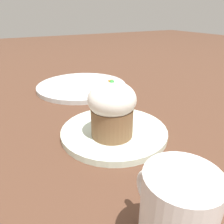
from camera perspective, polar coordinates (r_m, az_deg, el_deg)
ground_plane at (r=0.46m, az=0.55°, el=-5.81°), size 4.00×4.00×0.00m
dessert_plate at (r=0.46m, az=0.55°, el=-5.12°), size 0.22×0.22×0.01m
carrot_cake at (r=0.41m, az=-0.00°, el=0.86°), size 0.09×0.09×0.11m
spoon at (r=0.47m, az=0.49°, el=-2.82°), size 0.08×0.12×0.01m
coffee_cup at (r=0.24m, az=16.25°, el=-24.91°), size 0.10×0.07×0.11m
side_plate at (r=0.74m, az=-7.86°, el=6.69°), size 0.29×0.29×0.01m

